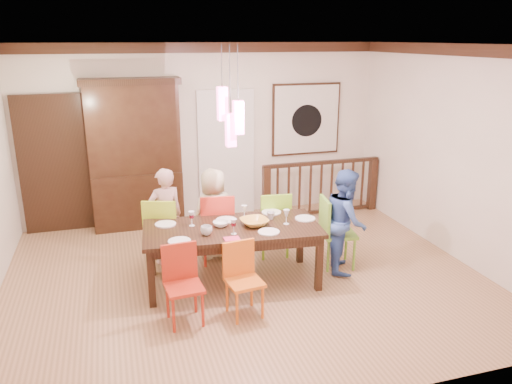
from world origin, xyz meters
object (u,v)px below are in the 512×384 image
object	(u,v)px
person_end_right	(346,221)
dining_table	(232,233)
person_far_left	(165,216)
chair_end_right	(339,228)
person_far_mid	(214,214)
balustrade	(321,187)
chair_far_left	(163,226)
china_hutch	(135,155)

from	to	relation	value
person_end_right	dining_table	bearing A→B (deg)	109.42
person_far_left	person_end_right	world-z (taller)	person_end_right
chair_end_right	person_far_mid	world-z (taller)	person_far_mid
person_far_mid	person_end_right	xyz separation A→B (m)	(1.57, -0.88, 0.05)
balustrade	person_end_right	xyz separation A→B (m)	(-0.57, -2.09, 0.19)
chair_far_left	person_end_right	world-z (taller)	person_end_right
chair_end_right	person_far_left	size ratio (longest dim) A/B	0.72
chair_far_left	person_end_right	size ratio (longest dim) A/B	0.71
dining_table	china_hutch	bearing A→B (deg)	117.55
chair_end_right	person_far_left	bearing A→B (deg)	79.42
dining_table	balustrade	world-z (taller)	balustrade
person_far_left	chair_far_left	bearing A→B (deg)	49.32
china_hutch	person_far_mid	world-z (taller)	china_hutch
dining_table	person_end_right	world-z (taller)	person_end_right
chair_end_right	china_hutch	bearing A→B (deg)	55.54
person_far_left	china_hutch	bearing A→B (deg)	-93.89
dining_table	chair_far_left	bearing A→B (deg)	140.33
person_far_left	person_far_mid	bearing A→B (deg)	166.02
balustrade	person_far_left	distance (m)	3.06
chair_far_left	person_end_right	bearing A→B (deg)	179.04
person_far_left	person_far_mid	world-z (taller)	person_far_left
dining_table	person_end_right	size ratio (longest dim) A/B	1.63
chair_far_left	person_far_mid	distance (m)	0.72
chair_end_right	person_far_mid	xyz separation A→B (m)	(-1.53, 0.77, 0.09)
dining_table	chair_far_left	size ratio (longest dim) A/B	2.29
person_far_mid	person_end_right	distance (m)	1.81
person_end_right	person_far_mid	bearing A→B (deg)	81.80
person_end_right	chair_far_left	bearing A→B (deg)	91.73
dining_table	china_hutch	size ratio (longest dim) A/B	0.94
chair_end_right	person_end_right	bearing A→B (deg)	-149.26
china_hutch	person_end_right	distance (m)	3.53
chair_far_left	dining_table	bearing A→B (deg)	153.60
dining_table	chair_end_right	world-z (taller)	chair_end_right
dining_table	chair_far_left	xyz separation A→B (m)	(-0.76, 0.76, -0.11)
china_hutch	person_far_mid	bearing A→B (deg)	-59.06
dining_table	china_hutch	distance (m)	2.64
person_end_right	balustrade	bearing A→B (deg)	5.84
chair_end_right	person_far_mid	bearing A→B (deg)	72.11
chair_far_left	chair_end_right	distance (m)	2.34
chair_far_left	balustrade	distance (m)	3.13
chair_end_right	dining_table	bearing A→B (deg)	101.49
chair_end_right	person_end_right	xyz separation A→B (m)	(0.04, -0.11, 0.14)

